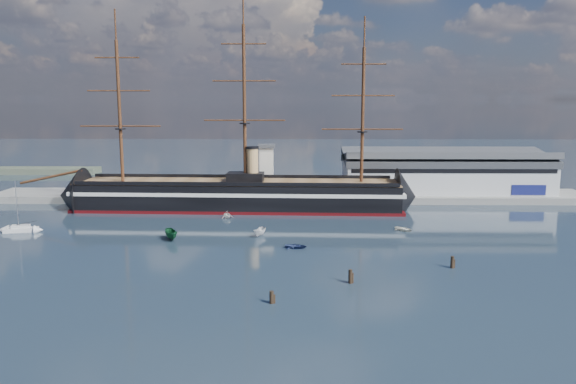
{
  "coord_description": "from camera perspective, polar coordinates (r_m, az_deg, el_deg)",
  "views": [
    {
      "loc": [
        11.79,
        -93.09,
        30.16
      ],
      "look_at": [
        9.96,
        35.0,
        9.0
      ],
      "focal_mm": 35.0,
      "sensor_mm": 36.0,
      "label": 1
    }
  ],
  "objects": [
    {
      "name": "motorboat_b",
      "position": [
        115.63,
        0.8,
        -5.74
      ],
      "size": [
        1.53,
        2.96,
        1.32
      ],
      "primitive_type": "imported",
      "rotation": [
        0.0,
        0.0,
        1.43
      ],
      "color": "navy",
      "rests_on": "ground"
    },
    {
      "name": "warehouse",
      "position": [
        180.52,
        15.65,
        1.97
      ],
      "size": [
        63.0,
        21.0,
        11.6
      ],
      "color": "#B7BABC",
      "rests_on": "ground"
    },
    {
      "name": "motorboat_d",
      "position": [
        145.36,
        -6.2,
        -2.65
      ],
      "size": [
        6.09,
        5.0,
        2.07
      ],
      "primitive_type": "imported",
      "rotation": [
        0.0,
        0.0,
        0.54
      ],
      "color": "white",
      "rests_on": "ground"
    },
    {
      "name": "motorboat_a",
      "position": [
        124.98,
        -11.74,
        -4.79
      ],
      "size": [
        7.47,
        5.12,
        2.81
      ],
      "primitive_type": "imported",
      "rotation": [
        0.0,
        0.0,
        0.4
      ],
      "color": "#134B27",
      "rests_on": "ground"
    },
    {
      "name": "piling_near_right",
      "position": [
        94.95,
        6.34,
        -9.2
      ],
      "size": [
        0.64,
        0.64,
        3.06
      ],
      "primitive_type": "cylinder",
      "color": "black",
      "rests_on": "ground"
    },
    {
      "name": "motorboat_c",
      "position": [
        125.97,
        -2.87,
        -4.48
      ],
      "size": [
        5.9,
        3.79,
        2.22
      ],
      "primitive_type": "imported",
      "rotation": [
        0.0,
        0.0,
        -0.35
      ],
      "color": "silver",
      "rests_on": "ground"
    },
    {
      "name": "sailboat",
      "position": [
        143.27,
        -25.5,
        -3.39
      ],
      "size": [
        7.73,
        3.7,
        11.91
      ],
      "rotation": [
        0.0,
        0.0,
        0.21
      ],
      "color": "silver",
      "rests_on": "ground"
    },
    {
      "name": "warship",
      "position": [
        156.31,
        -5.7,
        -0.29
      ],
      "size": [
        113.15,
        19.29,
        53.94
      ],
      "rotation": [
        0.0,
        0.0,
        -0.03
      ],
      "color": "black",
      "rests_on": "ground"
    },
    {
      "name": "quay",
      "position": [
        171.76,
        0.21,
        -0.73
      ],
      "size": [
        180.0,
        18.0,
        2.0
      ],
      "primitive_type": "cube",
      "color": "slate",
      "rests_on": "ground"
    },
    {
      "name": "quay_tower",
      "position": [
        167.57,
        -2.2,
        2.38
      ],
      "size": [
        5.0,
        5.0,
        15.0
      ],
      "color": "silver",
      "rests_on": "ground"
    },
    {
      "name": "piling_far_right",
      "position": [
        106.74,
        16.31,
        -7.42
      ],
      "size": [
        0.64,
        0.64,
        2.9
      ],
      "primitive_type": "cylinder",
      "color": "black",
      "rests_on": "ground"
    },
    {
      "name": "motorboat_e",
      "position": [
        133.48,
        11.68,
        -3.88
      ],
      "size": [
        2.73,
        2.75,
        1.29
      ],
      "primitive_type": "imported",
      "rotation": [
        0.0,
        0.0,
        0.8
      ],
      "color": "silver",
      "rests_on": "ground"
    },
    {
      "name": "piling_near_mid",
      "position": [
        85.63,
        -1.67,
        -11.25
      ],
      "size": [
        0.64,
        0.64,
        2.63
      ],
      "primitive_type": "cylinder",
      "color": "black",
      "rests_on": "ground"
    },
    {
      "name": "ground",
      "position": [
        136.97,
        -4.15,
        -3.37
      ],
      "size": [
        600.0,
        600.0,
        0.0
      ],
      "primitive_type": "plane",
      "color": "#242F3F",
      "rests_on": "ground"
    }
  ]
}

